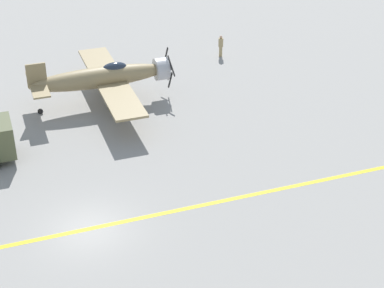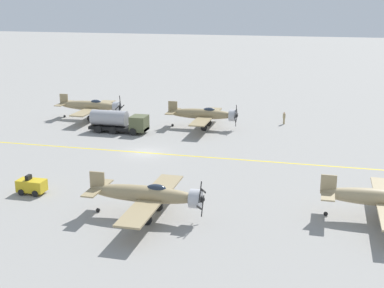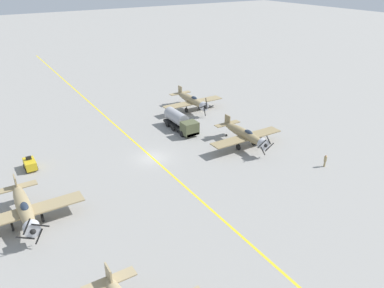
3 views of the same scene
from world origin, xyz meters
name	(u,v)px [view 3 (image 3 of 3)]	position (x,y,z in m)	size (l,w,h in m)	color
ground_plane	(153,158)	(0.00, 0.00, 0.00)	(400.00, 400.00, 0.00)	gray
taxiway_stripe	(153,158)	(0.00, 0.00, 0.00)	(0.30, 160.00, 0.01)	yellow
airplane_near_left	(192,100)	(-15.19, -13.64, 2.01)	(12.00, 9.98, 3.78)	#9B875E
airplane_mid_right	(24,208)	(18.13, 6.58, 2.01)	(12.00, 9.98, 3.65)	#9D8860
airplane_mid_left	(245,135)	(-13.60, 4.03, 2.01)	(12.00, 9.98, 3.65)	#948057
fuel_tanker	(180,122)	(-8.55, -6.66, 1.51)	(2.68, 8.00, 2.98)	black
tow_tractor	(30,164)	(15.48, -5.82, 0.79)	(1.57, 2.60, 1.79)	gold
ground_crew_walking	(325,160)	(-18.96, 14.71, 0.97)	(0.39, 0.39, 1.77)	tan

